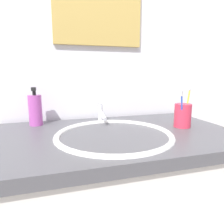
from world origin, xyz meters
TOP-DOWN VIEW (x-y plane):
  - tiled_wall_back at (0.00, 0.34)m, footprint 2.23×0.04m
  - sink_basin at (-0.02, -0.04)m, footprint 0.48×0.48m
  - faucet at (-0.02, 0.19)m, footprint 0.02×0.14m
  - toothbrush_cup at (0.32, 0.00)m, footprint 0.08×0.08m
  - toothbrush_blue at (0.30, -0.03)m, footprint 0.05×0.04m
  - toothbrush_yellow at (0.35, 0.01)m, footprint 0.04×0.02m
  - soap_dispenser at (-0.33, 0.23)m, footprint 0.06×0.06m

SIDE VIEW (x-z plane):
  - sink_basin at x=-0.02m, z-range 0.81..0.93m
  - faucet at x=-0.02m, z-range 0.91..1.01m
  - toothbrush_cup at x=0.32m, z-range 0.92..1.02m
  - soap_dispenser at x=-0.33m, z-range 0.90..1.08m
  - toothbrush_blue at x=0.30m, z-range 0.93..1.10m
  - toothbrush_yellow at x=0.35m, z-range 0.93..1.12m
  - tiled_wall_back at x=0.00m, z-range 0.00..2.40m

